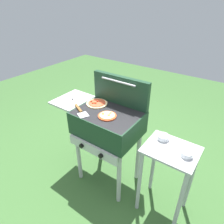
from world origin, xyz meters
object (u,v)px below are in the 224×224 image
(pizza_pepperoni, at_px, (97,103))
(prep_table, at_px, (168,168))
(pizza_cheese, at_px, (107,116))
(spatula, at_px, (80,111))
(grill, at_px, (107,124))
(topping_bowl_near, at_px, (163,137))
(topping_bowl_far, at_px, (187,154))

(pizza_pepperoni, xyz_separation_m, prep_table, (0.85, -0.07, -0.36))
(pizza_cheese, xyz_separation_m, spatula, (-0.27, -0.08, -0.00))
(pizza_pepperoni, height_order, prep_table, pizza_pepperoni)
(pizza_cheese, bearing_deg, spatula, -162.94)
(grill, relative_size, prep_table, 1.25)
(spatula, bearing_deg, pizza_pepperoni, 81.45)
(pizza_pepperoni, relative_size, spatula, 0.84)
(spatula, height_order, prep_table, spatula)
(prep_table, bearing_deg, spatula, -170.63)
(grill, bearing_deg, pizza_pepperoni, 158.10)
(prep_table, bearing_deg, topping_bowl_near, 144.49)
(spatula, height_order, topping_bowl_near, spatula)
(grill, xyz_separation_m, topping_bowl_near, (0.56, 0.08, 0.04))
(topping_bowl_far, bearing_deg, spatula, -172.54)
(spatula, bearing_deg, pizza_cheese, 17.06)
(pizza_pepperoni, height_order, pizza_cheese, pizza_cheese)
(spatula, xyz_separation_m, topping_bowl_far, (1.01, 0.13, -0.12))
(pizza_cheese, bearing_deg, pizza_pepperoni, 150.68)
(pizza_cheese, distance_m, topping_bowl_near, 0.54)
(topping_bowl_near, height_order, topping_bowl_far, same)
(pizza_pepperoni, relative_size, topping_bowl_near, 2.13)
(pizza_pepperoni, height_order, topping_bowl_near, pizza_pepperoni)
(spatula, relative_size, topping_bowl_near, 2.54)
(pizza_pepperoni, bearing_deg, prep_table, -4.50)
(pizza_pepperoni, xyz_separation_m, spatula, (-0.03, -0.21, -0.00))
(spatula, xyz_separation_m, prep_table, (0.88, 0.15, -0.36))
(grill, xyz_separation_m, topping_bowl_far, (0.80, -0.01, 0.04))
(topping_bowl_far, bearing_deg, prep_table, 174.11)
(grill, height_order, topping_bowl_near, grill)
(grill, relative_size, pizza_pepperoni, 4.44)
(pizza_pepperoni, bearing_deg, grill, -21.90)
(grill, distance_m, prep_table, 0.71)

